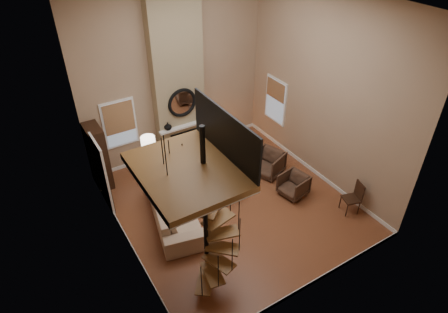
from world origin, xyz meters
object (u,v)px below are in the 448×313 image
sofa (174,209)px  armchair_far (295,184)px  coffee_table (224,193)px  armchair_near (269,162)px  accent_lamp (224,139)px  side_chair (354,196)px  hutch (98,157)px  floor_lamp (149,146)px

sofa → armchair_far: sofa is taller
armchair_far → coffee_table: 2.07m
armchair_near → accent_lamp: size_ratio=1.90×
armchair_far → side_chair: (0.88, -1.39, 0.17)m
hutch → coffee_table: 3.80m
armchair_near → floor_lamp: size_ratio=0.50×
sofa → armchair_far: size_ratio=3.68×
hutch → coffee_table: hutch is taller
sofa → armchair_far: 3.55m
sofa → armchair_near: (3.47, 0.40, -0.04)m
side_chair → armchair_near: bearing=108.0°
armchair_far → floor_lamp: bearing=-137.0°
hutch → armchair_far: 5.74m
hutch → side_chair: hutch is taller
coffee_table → accent_lamp: 2.91m
floor_lamp → armchair_near: bearing=-20.4°
floor_lamp → coffee_table: bearing=-49.7°
hutch → floor_lamp: bearing=-36.4°
armchair_near → side_chair: size_ratio=0.94×
hutch → coffee_table: (2.68, -2.61, -0.67)m
coffee_table → accent_lamp: accent_lamp is taller
sofa → armchair_near: size_ratio=3.12×
floor_lamp → side_chair: size_ratio=1.85×
armchair_near → accent_lamp: bearing=170.4°
armchair_near → coffee_table: size_ratio=0.72×
coffee_table → hutch: bearing=135.7°
coffee_table → accent_lamp: size_ratio=2.63×
sofa → coffee_table: (1.54, -0.05, -0.11)m
side_chair → armchair_far: bearing=122.3°
hutch → side_chair: size_ratio=2.17×
hutch → armchair_far: size_ratio=2.74×
hutch → sofa: (1.14, -2.56, -0.55)m
armchair_far → side_chair: bearing=22.1°
hutch → armchair_near: (4.60, -2.16, -0.60)m
coffee_table → side_chair: 3.55m
armchair_near → sofa: bearing=-104.4°
armchair_near → accent_lamp: armchair_near is taller
armchair_far → side_chair: size_ratio=0.79×
armchair_near → armchair_far: size_ratio=1.18×
sofa → floor_lamp: floor_lamp is taller
hutch → armchair_far: bearing=-36.7°
hutch → sofa: 2.86m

